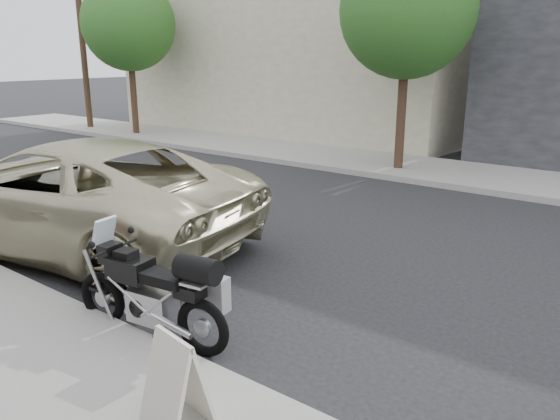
# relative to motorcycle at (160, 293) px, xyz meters

# --- Properties ---
(ground) EXTENTS (120.00, 120.00, 0.00)m
(ground) POSITION_rel_motorcycle_xyz_m (-0.16, -3.84, -0.58)
(ground) COLOR black
(ground) RESTS_ON ground
(far_sidewalk) EXTENTS (44.00, 3.00, 0.15)m
(far_sidewalk) POSITION_rel_motorcycle_xyz_m (-0.16, -10.34, -0.50)
(far_sidewalk) COLOR gray
(far_sidewalk) RESTS_ON ground
(far_building_cream) EXTENTS (14.00, 11.00, 8.00)m
(far_building_cream) POSITION_rel_motorcycle_xyz_m (8.84, -17.34, 3.42)
(far_building_cream) COLOR #9F977F
(far_building_cream) RESTS_ON ground
(street_tree_mid) EXTENTS (3.40, 3.40, 5.70)m
(street_tree_mid) POSITION_rel_motorcycle_xyz_m (1.84, -9.84, 3.56)
(street_tree_mid) COLOR #3A271A
(street_tree_mid) RESTS_ON far_sidewalk
(street_tree_right) EXTENTS (3.40, 3.40, 5.70)m
(street_tree_right) POSITION_rel_motorcycle_xyz_m (12.84, -9.84, 3.56)
(street_tree_right) COLOR #3A271A
(street_tree_right) RESTS_ON far_sidewalk
(utility_pole) EXTENTS (0.24, 0.24, 6.70)m
(utility_pole) POSITION_rel_motorcycle_xyz_m (15.84, -9.84, 2.92)
(utility_pole) COLOR #3A271A
(utility_pole) RESTS_ON far_sidewalk
(motorcycle) EXTENTS (2.12, 0.87, 1.34)m
(motorcycle) POSITION_rel_motorcycle_xyz_m (0.00, 0.00, 0.00)
(motorcycle) COLOR black
(motorcycle) RESTS_ON ground
(minivan) EXTENTS (6.84, 4.04, 1.78)m
(minivan) POSITION_rel_motorcycle_xyz_m (3.64, -1.24, 0.31)
(minivan) COLOR #C1BA96
(minivan) RESTS_ON ground
(sandwich_sign) EXTENTS (0.58, 0.54, 0.81)m
(sandwich_sign) POSITION_rel_motorcycle_xyz_m (-1.37, 1.00, -0.03)
(sandwich_sign) COLOR silver
(sandwich_sign) RESTS_ON near_sidewalk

